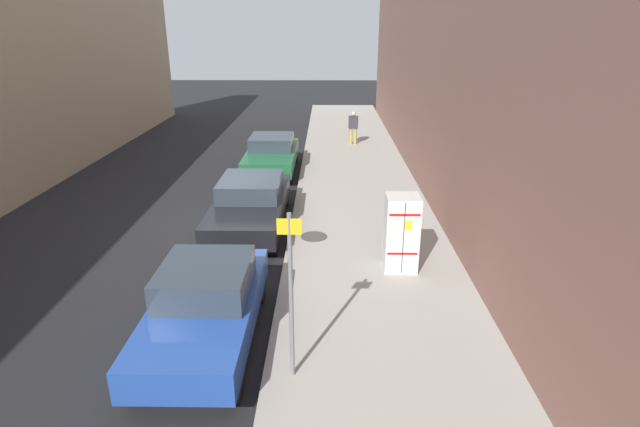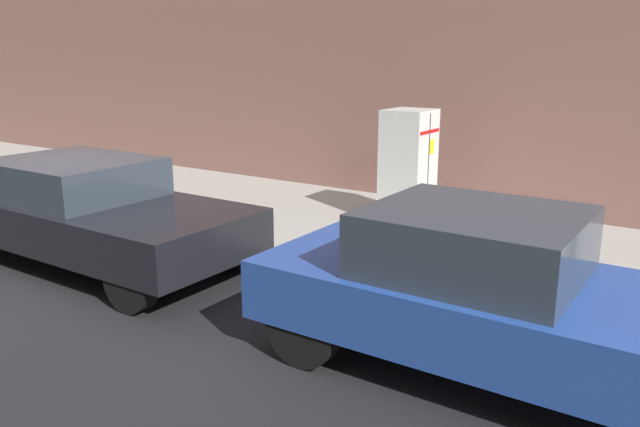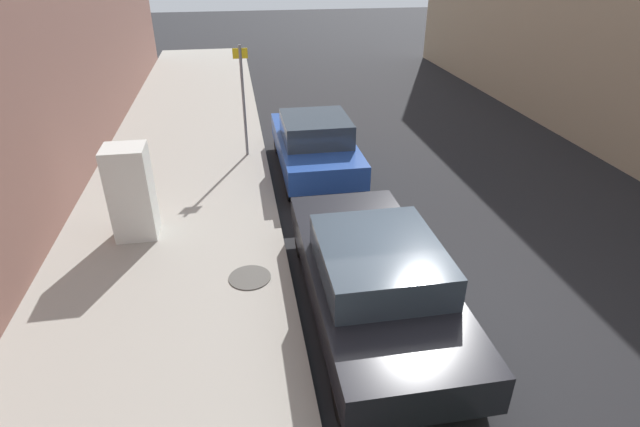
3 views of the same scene
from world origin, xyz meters
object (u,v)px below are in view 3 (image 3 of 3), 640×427
at_px(discarded_refrigerator, 131,192).
at_px(street_sign_post, 243,96).
at_px(parked_hatchback_blue, 315,144).
at_px(parked_sedan_dark, 374,276).

bearing_deg(discarded_refrigerator, street_sign_post, 59.58).
height_order(discarded_refrigerator, parked_hatchback_blue, discarded_refrigerator).
bearing_deg(discarded_refrigerator, parked_sedan_dark, -36.74).
xyz_separation_m(discarded_refrigerator, parked_hatchback_blue, (3.83, 2.65, -0.28)).
bearing_deg(street_sign_post, parked_sedan_dark, -76.29).
xyz_separation_m(discarded_refrigerator, parked_sedan_dark, (3.83, -2.86, -0.31)).
bearing_deg(parked_sedan_dark, street_sign_post, 103.71).
relative_size(discarded_refrigerator, parked_sedan_dark, 0.37).
relative_size(discarded_refrigerator, street_sign_post, 0.64).
xyz_separation_m(street_sign_post, parked_hatchback_blue, (1.62, -1.12, -0.94)).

